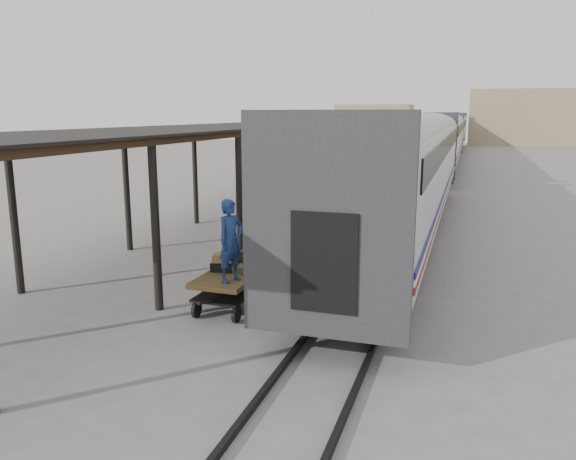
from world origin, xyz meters
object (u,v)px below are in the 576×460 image
(baggage_cart, at_px, (233,281))
(porter, at_px, (231,241))
(luggage_tug, at_px, (320,190))
(pedestrian, at_px, (308,183))

(baggage_cart, bearing_deg, porter, -68.21)
(baggage_cart, height_order, luggage_tug, luggage_tug)
(luggage_tug, bearing_deg, baggage_cart, -68.16)
(porter, distance_m, pedestrian, 17.68)
(baggage_cart, xyz_separation_m, luggage_tug, (-2.15, 16.41, 0.01))
(pedestrian, bearing_deg, luggage_tug, 135.87)
(porter, xyz_separation_m, pedestrian, (-3.16, 17.37, -0.87))
(luggage_tug, relative_size, pedestrian, 0.98)
(luggage_tug, xyz_separation_m, pedestrian, (-0.76, 0.31, 0.27))
(baggage_cart, relative_size, pedestrian, 1.29)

